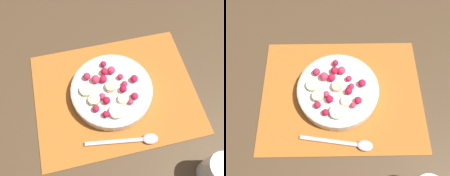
{
  "view_description": "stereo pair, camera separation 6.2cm",
  "coord_description": "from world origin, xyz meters",
  "views": [
    {
      "loc": [
        0.07,
        0.28,
        0.59
      ],
      "look_at": [
        0.01,
        0.0,
        0.04
      ],
      "focal_mm": 40.0,
      "sensor_mm": 36.0,
      "label": 1
    },
    {
      "loc": [
        0.01,
        0.29,
        0.59
      ],
      "look_at": [
        0.01,
        0.0,
        0.04
      ],
      "focal_mm": 40.0,
      "sensor_mm": 36.0,
      "label": 2
    }
  ],
  "objects": [
    {
      "name": "ground_plane",
      "position": [
        0.0,
        0.0,
        0.0
      ],
      "size": [
        3.0,
        3.0,
        0.0
      ],
      "primitive_type": "plane",
      "color": "#4C3823"
    },
    {
      "name": "placemat",
      "position": [
        0.0,
        0.0,
        0.0
      ],
      "size": [
        0.42,
        0.33,
        0.01
      ],
      "color": "#B26023",
      "rests_on": "ground_plane"
    },
    {
      "name": "fruit_bowl",
      "position": [
        0.01,
        0.0,
        0.02
      ],
      "size": [
        0.21,
        0.21,
        0.05
      ],
      "color": "silver",
      "rests_on": "placemat"
    },
    {
      "name": "spoon",
      "position": [
        -0.02,
        0.14,
        0.01
      ],
      "size": [
        0.18,
        0.04,
        0.01
      ],
      "rotation": [
        0.0,
        0.0,
        2.99
      ],
      "color": "#B2B2B7",
      "rests_on": "placemat"
    }
  ]
}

